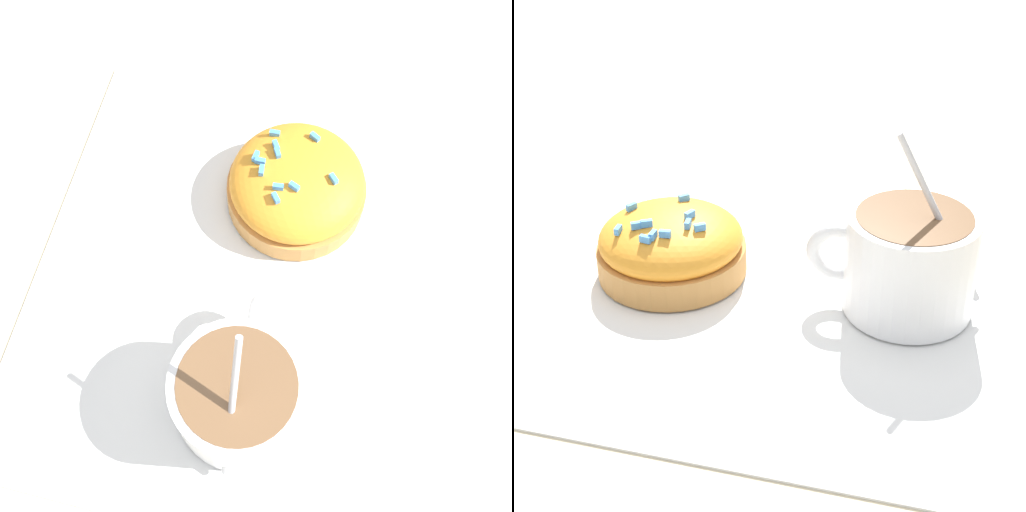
{
  "view_description": "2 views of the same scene",
  "coord_description": "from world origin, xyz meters",
  "views": [
    {
      "loc": [
        -0.15,
        -0.04,
        0.45
      ],
      "look_at": [
        0.01,
        0.02,
        0.03
      ],
      "focal_mm": 50.0,
      "sensor_mm": 36.0,
      "label": 1
    },
    {
      "loc": [
        -0.15,
        0.43,
        0.3
      ],
      "look_at": [
        0.01,
        0.02,
        0.03
      ],
      "focal_mm": 60.0,
      "sensor_mm": 36.0,
      "label": 2
    }
  ],
  "objects": [
    {
      "name": "paper_napkin",
      "position": [
        0.0,
        0.0,
        0.0
      ],
      "size": [
        0.34,
        0.35,
        0.0
      ],
      "color": "white",
      "rests_on": "ground_plane"
    },
    {
      "name": "ground_plane",
      "position": [
        0.0,
        0.0,
        0.0
      ],
      "size": [
        3.0,
        3.0,
        0.0
      ],
      "primitive_type": "plane",
      "color": "#C6B793"
    },
    {
      "name": "coffee_cup",
      "position": [
        -0.07,
        -0.0,
        0.04
      ],
      "size": [
        0.11,
        0.08,
        0.11
      ],
      "color": "white",
      "rests_on": "paper_napkin"
    },
    {
      "name": "frosted_pastry",
      "position": [
        0.08,
        0.01,
        0.02
      ],
      "size": [
        0.1,
        0.1,
        0.05
      ],
      "color": "#C18442",
      "rests_on": "paper_napkin"
    }
  ]
}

